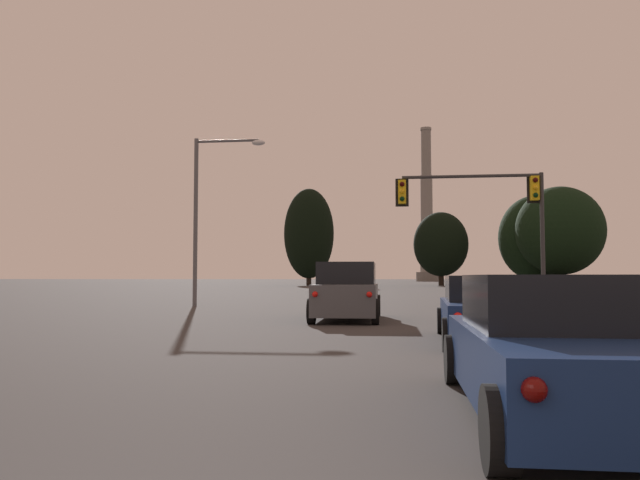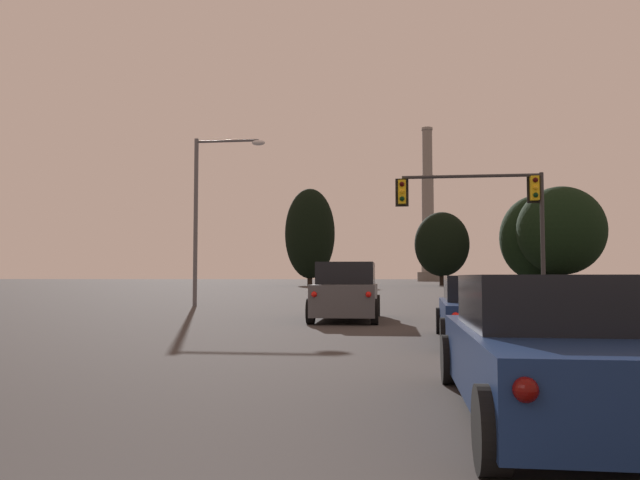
{
  "view_description": "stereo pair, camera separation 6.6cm",
  "coord_description": "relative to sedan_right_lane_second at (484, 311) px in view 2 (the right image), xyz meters",
  "views": [
    {
      "loc": [
        1.34,
        -1.93,
        1.41
      ],
      "look_at": [
        -2.26,
        26.87,
        3.1
      ],
      "focal_mm": 35.0,
      "sensor_mm": 36.0,
      "label": 1
    },
    {
      "loc": [
        1.4,
        -1.92,
        1.41
      ],
      "look_at": [
        -2.26,
        26.87,
        3.1
      ],
      "focal_mm": 35.0,
      "sensor_mm": 36.0,
      "label": 2
    }
  ],
  "objects": [
    {
      "name": "sedan_right_lane_third",
      "position": [
        -0.28,
        -7.25,
        0.0
      ],
      "size": [
        2.0,
        4.71,
        1.43
      ],
      "rotation": [
        0.0,
        0.0,
        -0.0
      ],
      "color": "navy",
      "rests_on": "ground_plane"
    },
    {
      "name": "treeline_far_right",
      "position": [
        -15.29,
        79.98,
        7.26
      ],
      "size": [
        7.62,
        6.86,
        14.81
      ],
      "color": "black",
      "rests_on": "ground_plane"
    },
    {
      "name": "smokestack",
      "position": [
        6.14,
        159.09,
        16.07
      ],
      "size": [
        6.06,
        6.06,
        42.54
      ],
      "color": "slate",
      "rests_on": "ground_plane"
    },
    {
      "name": "street_lamp",
      "position": [
        -10.85,
        14.77,
        4.32
      ],
      "size": [
        3.46,
        0.36,
        8.01
      ],
      "color": "#56565B",
      "rests_on": "ground_plane"
    },
    {
      "name": "treeline_far_left",
      "position": [
        18.62,
        82.67,
        6.47
      ],
      "size": [
        10.77,
        9.69,
        13.54
      ],
      "color": "black",
      "rests_on": "ground_plane"
    },
    {
      "name": "suv_center_lane_front",
      "position": [
        -3.51,
        6.44,
        0.23
      ],
      "size": [
        2.19,
        4.94,
        1.86
      ],
      "rotation": [
        0.0,
        0.0,
        0.02
      ],
      "color": "#4C4F54",
      "rests_on": "ground_plane"
    },
    {
      "name": "traffic_light_overhead_right",
      "position": [
        2.15,
        13.65,
        3.85
      ],
      "size": [
        6.42,
        0.5,
        5.86
      ],
      "color": "#2D2D30",
      "rests_on": "ground_plane"
    },
    {
      "name": "treeline_center_left",
      "position": [
        21.07,
        78.02,
        7.22
      ],
      "size": [
        12.37,
        11.13,
        14.2
      ],
      "color": "black",
      "rests_on": "ground_plane"
    },
    {
      "name": "treeline_right_mid",
      "position": [
        4.55,
        80.71,
        5.54
      ],
      "size": [
        8.12,
        7.31,
        11.03
      ],
      "color": "black",
      "rests_on": "ground_plane"
    },
    {
      "name": "sedan_right_lane_second",
      "position": [
        0.0,
        0.0,
        0.0
      ],
      "size": [
        2.15,
        4.76,
        1.43
      ],
      "rotation": [
        0.0,
        0.0,
        -0.04
      ],
      "color": "navy",
      "rests_on": "ground_plane"
    }
  ]
}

